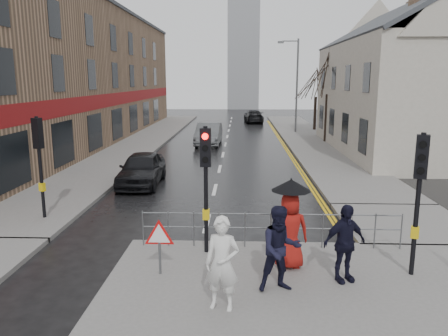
# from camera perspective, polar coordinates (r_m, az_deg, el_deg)

# --- Properties ---
(ground) EXTENTS (120.00, 120.00, 0.00)m
(ground) POSITION_cam_1_polar(r_m,az_deg,el_deg) (11.90, -3.36, -11.82)
(ground) COLOR black
(ground) RESTS_ON ground
(near_pavement) EXTENTS (10.00, 9.00, 0.14)m
(near_pavement) POSITION_cam_1_polar(r_m,az_deg,el_deg) (8.92, 15.14, -20.25)
(near_pavement) COLOR #605E5B
(near_pavement) RESTS_ON ground
(left_pavement) EXTENTS (4.00, 44.00, 0.14)m
(left_pavement) POSITION_cam_1_polar(r_m,az_deg,el_deg) (35.02, -10.41, 3.69)
(left_pavement) COLOR #605E5B
(left_pavement) RESTS_ON ground
(right_pavement) EXTENTS (4.00, 40.00, 0.14)m
(right_pavement) POSITION_cam_1_polar(r_m,az_deg,el_deg) (36.58, 10.66, 4.01)
(right_pavement) COLOR #605E5B
(right_pavement) RESTS_ON ground
(pavement_bridge_right) EXTENTS (4.00, 4.20, 0.14)m
(pavement_bridge_right) POSITION_cam_1_polar(r_m,az_deg,el_deg) (15.60, 22.49, -6.70)
(pavement_bridge_right) COLOR #605E5B
(pavement_bridge_right) RESTS_ON ground
(building_left_terrace) EXTENTS (8.00, 42.00, 10.00)m
(building_left_terrace) POSITION_cam_1_polar(r_m,az_deg,el_deg) (35.39, -19.97, 11.29)
(building_left_terrace) COLOR #947155
(building_left_terrace) RESTS_ON ground
(building_right_cream) EXTENTS (9.00, 16.40, 10.10)m
(building_right_cream) POSITION_cam_1_polar(r_m,az_deg,el_deg) (30.87, 23.27, 10.71)
(building_right_cream) COLOR #BEB5A5
(building_right_cream) RESTS_ON ground
(church_tower) EXTENTS (5.00, 5.00, 18.00)m
(church_tower) POSITION_cam_1_polar(r_m,az_deg,el_deg) (73.00, 2.55, 14.84)
(church_tower) COLOR gray
(church_tower) RESTS_ON ground
(traffic_signal_near_left) EXTENTS (0.28, 0.27, 3.40)m
(traffic_signal_near_left) POSITION_cam_1_polar(r_m,az_deg,el_deg) (11.33, -2.40, 0.05)
(traffic_signal_near_left) COLOR black
(traffic_signal_near_left) RESTS_ON near_pavement
(traffic_signal_near_right) EXTENTS (0.34, 0.33, 3.40)m
(traffic_signal_near_right) POSITION_cam_1_polar(r_m,az_deg,el_deg) (10.93, 24.19, -1.39)
(traffic_signal_near_right) COLOR black
(traffic_signal_near_right) RESTS_ON near_pavement
(traffic_signal_far_left) EXTENTS (0.34, 0.33, 3.40)m
(traffic_signal_far_left) POSITION_cam_1_polar(r_m,az_deg,el_deg) (15.53, -23.01, 2.26)
(traffic_signal_far_left) COLOR black
(traffic_signal_far_left) RESTS_ON left_pavement
(guard_railing_front) EXTENTS (7.14, 0.04, 1.00)m
(guard_railing_front) POSITION_cam_1_polar(r_m,az_deg,el_deg) (12.13, 6.14, -7.05)
(guard_railing_front) COLOR #595B5E
(guard_railing_front) RESTS_ON near_pavement
(warning_sign) EXTENTS (0.80, 0.07, 1.35)m
(warning_sign) POSITION_cam_1_polar(r_m,az_deg,el_deg) (10.51, -8.46, -9.03)
(warning_sign) COLOR #595B5E
(warning_sign) RESTS_ON near_pavement
(street_lamp) EXTENTS (1.83, 0.25, 8.00)m
(street_lamp) POSITION_cam_1_polar(r_m,az_deg,el_deg) (39.16, 9.26, 11.34)
(street_lamp) COLOR #595B5E
(street_lamp) RESTS_ON right_pavement
(tree_near) EXTENTS (2.40, 2.40, 6.58)m
(tree_near) POSITION_cam_1_polar(r_m,az_deg,el_deg) (33.50, 13.47, 11.92)
(tree_near) COLOR black
(tree_near) RESTS_ON right_pavement
(tree_far) EXTENTS (2.40, 2.40, 5.64)m
(tree_far) POSITION_cam_1_polar(r_m,az_deg,el_deg) (41.46, 11.96, 10.85)
(tree_far) COLOR black
(tree_far) RESTS_ON right_pavement
(pedestrian_a) EXTENTS (0.79, 0.60, 1.93)m
(pedestrian_a) POSITION_cam_1_polar(r_m,az_deg,el_deg) (8.90, -0.24, -12.36)
(pedestrian_a) COLOR silver
(pedestrian_a) RESTS_ON near_pavement
(pedestrian_b) EXTENTS (1.06, 0.90, 1.92)m
(pedestrian_b) POSITION_cam_1_polar(r_m,az_deg,el_deg) (9.69, 7.39, -10.44)
(pedestrian_b) COLOR black
(pedestrian_b) RESTS_ON near_pavement
(pedestrian_with_umbrella) EXTENTS (0.97, 0.96, 2.23)m
(pedestrian_with_umbrella) POSITION_cam_1_polar(r_m,az_deg,el_deg) (10.79, 8.61, -6.96)
(pedestrian_with_umbrella) COLOR maroon
(pedestrian_with_umbrella) RESTS_ON near_pavement
(pedestrian_d) EXTENTS (1.16, 0.80, 1.82)m
(pedestrian_d) POSITION_cam_1_polar(r_m,az_deg,el_deg) (10.43, 15.45, -9.44)
(pedestrian_d) COLOR black
(pedestrian_d) RESTS_ON near_pavement
(car_parked) EXTENTS (1.83, 4.38, 1.48)m
(car_parked) POSITION_cam_1_polar(r_m,az_deg,el_deg) (20.07, -10.69, -0.10)
(car_parked) COLOR black
(car_parked) RESTS_ON ground
(car_mid) EXTENTS (1.82, 4.88, 1.59)m
(car_mid) POSITION_cam_1_polar(r_m,az_deg,el_deg) (31.99, -2.01, 4.46)
(car_mid) COLOR #525457
(car_mid) RESTS_ON ground
(car_far) EXTENTS (2.21, 4.90, 1.39)m
(car_far) POSITION_cam_1_polar(r_m,az_deg,el_deg) (48.88, 3.89, 6.75)
(car_far) COLOR black
(car_far) RESTS_ON ground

